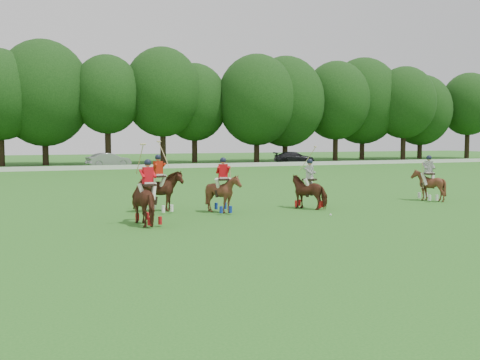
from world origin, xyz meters
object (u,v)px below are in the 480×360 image
object	(u,v)px
polo_red_b	(158,191)
car_right	(294,158)
polo_stripe_a	(309,191)
polo_red_c	(223,193)
polo_stripe_b	(428,185)
car_mid	(109,160)
polo_red_a	(148,201)
polo_ball	(331,215)

from	to	relation	value
polo_red_b	car_right	bearing A→B (deg)	55.64
polo_red_b	polo_stripe_a	world-z (taller)	polo_red_b
polo_red_b	polo_stripe_a	size ratio (longest dim) A/B	1.08
polo_red_b	polo_red_c	size ratio (longest dim) A/B	1.28
polo_red_c	polo_stripe_b	world-z (taller)	polo_red_c
car_mid	polo_red_b	xyz separation A→B (m)	(-2.68, -36.80, 0.13)
polo_red_a	polo_red_b	world-z (taller)	polo_red_b
car_mid	polo_red_a	bearing A→B (deg)	160.20
polo_stripe_b	polo_red_a	bearing A→B (deg)	-171.00
polo_red_a	polo_red_b	size ratio (longest dim) A/B	0.98
car_right	polo_red_a	bearing A→B (deg)	159.90
car_mid	polo_red_c	bearing A→B (deg)	165.29
car_mid	polo_red_a	xyz separation A→B (m)	(-3.74, -39.89, 0.10)
car_right	polo_stripe_a	xyz separation A→B (m)	(-18.61, -38.08, 0.06)
car_right	polo_red_a	xyz separation A→B (m)	(-26.22, -39.89, 0.14)
car_mid	polo_stripe_a	bearing A→B (deg)	171.37
polo_ball	car_mid	bearing A→B (deg)	95.07
polo_stripe_a	car_mid	bearing A→B (deg)	95.81
polo_ball	car_right	bearing A→B (deg)	64.93
car_mid	polo_stripe_b	xyz separation A→B (m)	(10.90, -37.57, 0.05)
car_mid	polo_red_c	xyz separation A→B (m)	(-0.18, -37.97, 0.08)
polo_stripe_b	polo_red_c	bearing A→B (deg)	-177.94
car_mid	car_right	distance (m)	22.48
polo_red_b	polo_red_c	world-z (taller)	polo_red_b
polo_stripe_a	polo_ball	bearing A→B (deg)	-97.14
polo_red_c	polo_stripe_a	world-z (taller)	polo_stripe_a
polo_ball	polo_red_b	bearing A→B (deg)	150.11
car_right	polo_red_b	world-z (taller)	polo_red_b
car_right	polo_red_a	world-z (taller)	polo_red_a
polo_red_c	polo_stripe_b	size ratio (longest dim) A/B	1.02
polo_stripe_a	polo_stripe_b	distance (m)	7.04
car_mid	polo_red_b	world-z (taller)	polo_red_b
polo_red_b	polo_stripe_b	bearing A→B (deg)	-3.26
car_mid	polo_red_b	distance (m)	36.89
polo_red_a	polo_ball	bearing A→B (deg)	-3.98
polo_red_c	polo_ball	world-z (taller)	polo_red_c
car_mid	polo_ball	bearing A→B (deg)	170.63
polo_red_c	polo_stripe_a	bearing A→B (deg)	-1.58
polo_stripe_b	car_mid	bearing A→B (deg)	106.18
polo_red_a	polo_red_b	bearing A→B (deg)	71.06
polo_red_c	polo_stripe_a	xyz separation A→B (m)	(4.05, -0.11, -0.05)
car_right	polo_stripe_b	bearing A→B (deg)	176.09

